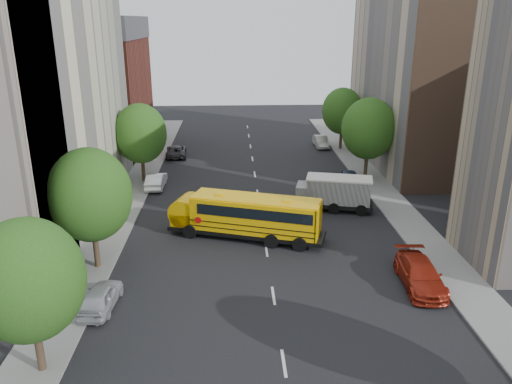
{
  "coord_description": "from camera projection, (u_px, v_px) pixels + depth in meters",
  "views": [
    {
      "loc": [
        -2.21,
        -33.2,
        15.11
      ],
      "look_at": [
        -0.53,
        2.0,
        2.9
      ],
      "focal_mm": 35.0,
      "sensor_mm": 36.0,
      "label": 1
    }
  ],
  "objects": [
    {
      "name": "street_tree_2",
      "position": [
        141.0,
        134.0,
        47.52
      ],
      "size": [
        4.99,
        4.99,
        7.71
      ],
      "color": "#38281C",
      "rests_on": "ground"
    },
    {
      "name": "lane_markings",
      "position": [
        258.0,
        193.0,
        45.82
      ],
      "size": [
        0.15,
        64.0,
        0.01
      ],
      "primitive_type": "cube",
      "color": "silver",
      "rests_on": "ground"
    },
    {
      "name": "street_tree_1",
      "position": [
        90.0,
        195.0,
        30.49
      ],
      "size": [
        5.12,
        5.12,
        7.9
      ],
      "color": "#38281C",
      "rests_on": "ground"
    },
    {
      "name": "street_tree_0",
      "position": [
        28.0,
        280.0,
        21.15
      ],
      "size": [
        4.8,
        4.8,
        7.41
      ],
      "color": "#38281C",
      "rests_on": "ground"
    },
    {
      "name": "ground",
      "position": [
        265.0,
        238.0,
        36.38
      ],
      "size": [
        120.0,
        120.0,
        0.0
      ],
      "primitive_type": "plane",
      "color": "black",
      "rests_on": "ground"
    },
    {
      "name": "building_left_cream",
      "position": [
        25.0,
        90.0,
        37.96
      ],
      "size": [
        10.0,
        26.0,
        20.0
      ],
      "primitive_type": "cube",
      "color": "beige",
      "rests_on": "ground"
    },
    {
      "name": "street_tree_4",
      "position": [
        369.0,
        129.0,
        48.43
      ],
      "size": [
        5.25,
        5.25,
        8.1
      ],
      "color": "#38281C",
      "rests_on": "ground"
    },
    {
      "name": "street_tree_5",
      "position": [
        342.0,
        111.0,
        59.88
      ],
      "size": [
        4.86,
        4.86,
        7.51
      ],
      "color": "#38281C",
      "rests_on": "ground"
    },
    {
      "name": "parked_car_5",
      "position": [
        321.0,
        141.0,
        62.3
      ],
      "size": [
        1.6,
        4.29,
        1.4
      ],
      "primitive_type": "imported",
      "rotation": [
        0.0,
        0.0,
        0.03
      ],
      "color": "#A9A8A3",
      "rests_on": "ground"
    },
    {
      "name": "safari_truck",
      "position": [
        333.0,
        192.0,
        41.46
      ],
      "size": [
        6.99,
        3.83,
        2.84
      ],
      "rotation": [
        0.0,
        0.0,
        -0.23
      ],
      "color": "black",
      "rests_on": "ground"
    },
    {
      "name": "sidewalk_left",
      "position": [
        120.0,
        215.0,
        40.56
      ],
      "size": [
        3.0,
        80.0,
        0.12
      ],
      "primitive_type": "cube",
      "color": "slate",
      "rests_on": "ground"
    },
    {
      "name": "school_bus",
      "position": [
        245.0,
        214.0,
        36.03
      ],
      "size": [
        11.62,
        6.02,
        3.22
      ],
      "rotation": [
        0.0,
        0.0,
        -0.32
      ],
      "color": "black",
      "rests_on": "ground"
    },
    {
      "name": "parked_car_2",
      "position": [
        176.0,
        151.0,
        57.85
      ],
      "size": [
        2.61,
        5.03,
        1.35
      ],
      "primitive_type": "imported",
      "rotation": [
        0.0,
        0.0,
        3.22
      ],
      "color": "black",
      "rests_on": "ground"
    },
    {
      "name": "parked_car_3",
      "position": [
        420.0,
        274.0,
        29.63
      ],
      "size": [
        2.49,
        5.48,
        1.56
      ],
      "primitive_type": "imported",
      "rotation": [
        0.0,
        0.0,
        -0.06
      ],
      "color": "maroon",
      "rests_on": "ground"
    },
    {
      "name": "building_left_redbrick",
      "position": [
        101.0,
        95.0,
        59.87
      ],
      "size": [
        10.0,
        15.0,
        13.0
      ],
      "primitive_type": "cube",
      "color": "maroon",
      "rests_on": "ground"
    },
    {
      "name": "parked_car_4",
      "position": [
        350.0,
        180.0,
        47.07
      ],
      "size": [
        2.18,
        4.65,
        1.54
      ],
      "primitive_type": "imported",
      "rotation": [
        0.0,
        0.0,
        -0.08
      ],
      "color": "#353D5E",
      "rests_on": "ground"
    },
    {
      "name": "sidewalk_right",
      "position": [
        398.0,
        210.0,
        41.6
      ],
      "size": [
        3.0,
        80.0,
        0.12
      ],
      "primitive_type": "cube",
      "color": "slate",
      "rests_on": "ground"
    },
    {
      "name": "building_right_sidewall",
      "position": [
        468.0,
        95.0,
        42.74
      ],
      "size": [
        10.1,
        0.3,
        18.0
      ],
      "primitive_type": "cube",
      "color": "brown",
      "rests_on": "ground"
    },
    {
      "name": "building_right_far",
      "position": [
        421.0,
        80.0,
        53.12
      ],
      "size": [
        10.0,
        22.0,
        18.0
      ],
      "primitive_type": "cube",
      "color": "#B6A38D",
      "rests_on": "ground"
    },
    {
      "name": "parked_car_1",
      "position": [
        156.0,
        180.0,
        47.13
      ],
      "size": [
        1.6,
        4.41,
        1.45
      ],
      "primitive_type": "imported",
      "rotation": [
        0.0,
        0.0,
        3.13
      ],
      "color": "white",
      "rests_on": "ground"
    },
    {
      "name": "parked_car_0",
      "position": [
        101.0,
        297.0,
        27.37
      ],
      "size": [
        1.9,
        4.15,
        1.38
      ],
      "primitive_type": "imported",
      "rotation": [
        0.0,
        0.0,
        3.07
      ],
      "color": "#B3B5BA",
      "rests_on": "ground"
    }
  ]
}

